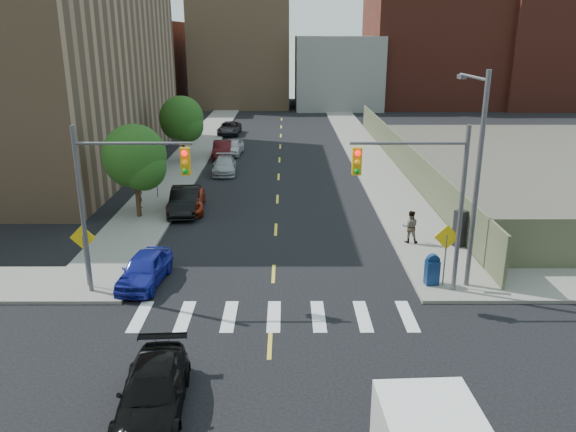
{
  "coord_description": "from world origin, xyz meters",
  "views": [
    {
      "loc": [
        0.57,
        -15.17,
        10.26
      ],
      "look_at": [
        0.66,
        10.26,
        2.0
      ],
      "focal_mm": 35.0,
      "sensor_mm": 36.0,
      "label": 1
    }
  ],
  "objects_px": {
    "parked_car_silver": "(224,165)",
    "parked_car_maroon": "(222,150)",
    "parked_car_blue": "(145,269)",
    "black_sedan": "(153,391)",
    "pedestrian_west": "(139,196)",
    "parked_car_black": "(185,201)",
    "pedestrian_east": "(410,227)",
    "parked_car_grey": "(229,128)",
    "parked_car_white": "(233,147)",
    "mailbox": "(432,270)",
    "payphone": "(460,228)",
    "parked_car_red": "(186,200)"
  },
  "relations": [
    {
      "from": "black_sedan",
      "to": "pedestrian_east",
      "type": "distance_m",
      "value": 16.61
    },
    {
      "from": "pedestrian_west",
      "to": "pedestrian_east",
      "type": "distance_m",
      "value": 16.32
    },
    {
      "from": "parked_car_grey",
      "to": "black_sedan",
      "type": "bearing_deg",
      "value": -85.44
    },
    {
      "from": "parked_car_maroon",
      "to": "pedestrian_west",
      "type": "bearing_deg",
      "value": -105.13
    },
    {
      "from": "parked_car_black",
      "to": "pedestrian_west",
      "type": "relative_size",
      "value": 2.99
    },
    {
      "from": "parked_car_grey",
      "to": "pedestrian_east",
      "type": "distance_m",
      "value": 35.44
    },
    {
      "from": "parked_car_white",
      "to": "pedestrian_east",
      "type": "bearing_deg",
      "value": -58.74
    },
    {
      "from": "parked_car_red",
      "to": "mailbox",
      "type": "distance_m",
      "value": 16.41
    },
    {
      "from": "parked_car_black",
      "to": "mailbox",
      "type": "bearing_deg",
      "value": -44.33
    },
    {
      "from": "mailbox",
      "to": "payphone",
      "type": "height_order",
      "value": "payphone"
    },
    {
      "from": "parked_car_blue",
      "to": "parked_car_red",
      "type": "relative_size",
      "value": 0.86
    },
    {
      "from": "parked_car_silver",
      "to": "pedestrian_east",
      "type": "xyz_separation_m",
      "value": [
        11.05,
        -15.6,
        0.37
      ]
    },
    {
      "from": "parked_car_white",
      "to": "parked_car_maroon",
      "type": "xyz_separation_m",
      "value": [
        -0.76,
        -1.41,
        0.03
      ]
    },
    {
      "from": "parked_car_black",
      "to": "parked_car_grey",
      "type": "distance_m",
      "value": 27.73
    },
    {
      "from": "pedestrian_east",
      "to": "parked_car_silver",
      "type": "bearing_deg",
      "value": -46.62
    },
    {
      "from": "parked_car_blue",
      "to": "pedestrian_west",
      "type": "bearing_deg",
      "value": 110.56
    },
    {
      "from": "parked_car_blue",
      "to": "black_sedan",
      "type": "height_order",
      "value": "parked_car_blue"
    },
    {
      "from": "parked_car_white",
      "to": "mailbox",
      "type": "height_order",
      "value": "mailbox"
    },
    {
      "from": "parked_car_silver",
      "to": "parked_car_black",
      "type": "bearing_deg",
      "value": -101.05
    },
    {
      "from": "parked_car_black",
      "to": "parked_car_red",
      "type": "height_order",
      "value": "parked_car_black"
    },
    {
      "from": "parked_car_maroon",
      "to": "pedestrian_west",
      "type": "relative_size",
      "value": 2.85
    },
    {
      "from": "parked_car_silver",
      "to": "parked_car_maroon",
      "type": "height_order",
      "value": "parked_car_maroon"
    },
    {
      "from": "mailbox",
      "to": "parked_car_grey",
      "type": "bearing_deg",
      "value": 101.41
    },
    {
      "from": "parked_car_maroon",
      "to": "black_sedan",
      "type": "xyz_separation_m",
      "value": [
        1.76,
        -34.46,
        -0.08
      ]
    },
    {
      "from": "payphone",
      "to": "parked_car_silver",
      "type": "bearing_deg",
      "value": 108.3
    },
    {
      "from": "parked_car_blue",
      "to": "parked_car_grey",
      "type": "distance_m",
      "value": 37.82
    },
    {
      "from": "pedestrian_west",
      "to": "parked_car_white",
      "type": "bearing_deg",
      "value": 4.92
    },
    {
      "from": "pedestrian_west",
      "to": "pedestrian_east",
      "type": "height_order",
      "value": "pedestrian_east"
    },
    {
      "from": "parked_car_black",
      "to": "parked_car_grey",
      "type": "height_order",
      "value": "parked_car_black"
    },
    {
      "from": "parked_car_blue",
      "to": "parked_car_black",
      "type": "distance_m",
      "value": 10.09
    },
    {
      "from": "parked_car_red",
      "to": "mailbox",
      "type": "bearing_deg",
      "value": -47.48
    },
    {
      "from": "parked_car_black",
      "to": "pedestrian_west",
      "type": "height_order",
      "value": "pedestrian_west"
    },
    {
      "from": "parked_car_blue",
      "to": "parked_car_silver",
      "type": "bearing_deg",
      "value": 91.67
    },
    {
      "from": "parked_car_silver",
      "to": "mailbox",
      "type": "relative_size",
      "value": 3.17
    },
    {
      "from": "parked_car_white",
      "to": "parked_car_maroon",
      "type": "relative_size",
      "value": 0.93
    },
    {
      "from": "parked_car_silver",
      "to": "pedestrian_east",
      "type": "bearing_deg",
      "value": -58.4
    },
    {
      "from": "black_sedan",
      "to": "pedestrian_west",
      "type": "xyz_separation_m",
      "value": [
        -5.16,
        19.12,
        0.28
      ]
    },
    {
      "from": "parked_car_silver",
      "to": "parked_car_white",
      "type": "height_order",
      "value": "parked_car_white"
    },
    {
      "from": "parked_car_grey",
      "to": "payphone",
      "type": "distance_m",
      "value": 36.81
    },
    {
      "from": "parked_car_grey",
      "to": "parked_car_blue",
      "type": "bearing_deg",
      "value": -88.27
    },
    {
      "from": "parked_car_grey",
      "to": "pedestrian_east",
      "type": "bearing_deg",
      "value": -67.88
    },
    {
      "from": "mailbox",
      "to": "pedestrian_west",
      "type": "height_order",
      "value": "pedestrian_west"
    },
    {
      "from": "parked_car_black",
      "to": "pedestrian_east",
      "type": "xyz_separation_m",
      "value": [
        12.35,
        -5.48,
        0.23
      ]
    },
    {
      "from": "black_sedan",
      "to": "parked_car_blue",
      "type": "bearing_deg",
      "value": 101.25
    },
    {
      "from": "parked_car_red",
      "to": "parked_car_grey",
      "type": "distance_m",
      "value": 27.31
    },
    {
      "from": "parked_car_blue",
      "to": "pedestrian_east",
      "type": "bearing_deg",
      "value": 25.8
    },
    {
      "from": "payphone",
      "to": "parked_car_grey",
      "type": "bearing_deg",
      "value": 92.13
    },
    {
      "from": "payphone",
      "to": "pedestrian_east",
      "type": "xyz_separation_m",
      "value": [
        -2.35,
        0.53,
        -0.08
      ]
    },
    {
      "from": "black_sedan",
      "to": "pedestrian_west",
      "type": "height_order",
      "value": "pedestrian_west"
    },
    {
      "from": "parked_car_red",
      "to": "pedestrian_west",
      "type": "height_order",
      "value": "pedestrian_west"
    }
  ]
}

